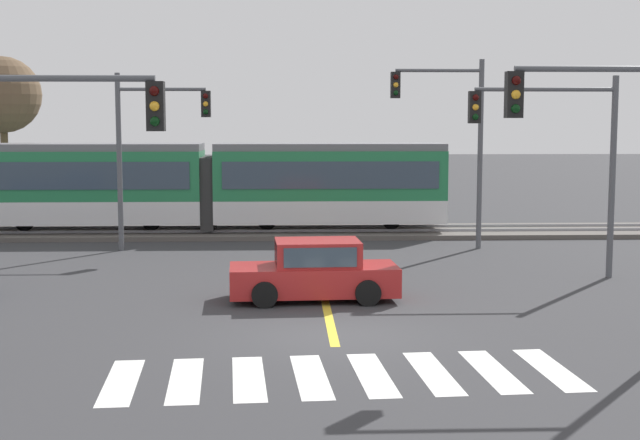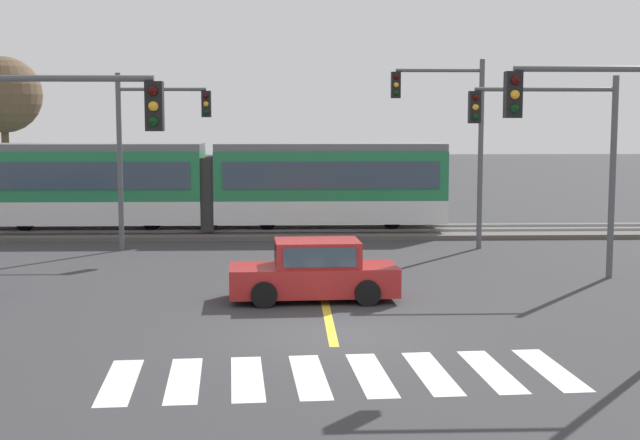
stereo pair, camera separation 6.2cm
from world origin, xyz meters
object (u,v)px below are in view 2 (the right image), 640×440
object	(u,v)px
traffic_light_far_right	(452,126)
bare_tree_far_west	(3,96)
traffic_light_far_left	(150,136)
sedan_crossing	(314,272)
traffic_light_near_right	(625,149)
traffic_light_near_left	(34,161)
traffic_light_mid_right	(562,143)
light_rail_tram	(209,183)

from	to	relation	value
traffic_light_far_right	bare_tree_far_west	size ratio (longest dim) A/B	0.91
traffic_light_far_left	sedan_crossing	bearing A→B (deg)	-58.66
traffic_light_far_left	bare_tree_far_west	distance (m)	11.16
traffic_light_near_right	traffic_light_far_left	distance (m)	17.73
sedan_crossing	traffic_light_near_left	bearing A→B (deg)	-132.69
traffic_light_near_left	traffic_light_far_right	xyz separation A→B (m)	(10.36, 14.53, 0.55)
traffic_light_far_left	traffic_light_near_left	size ratio (longest dim) A/B	1.08
traffic_light_near_right	sedan_crossing	bearing A→B (deg)	141.14
traffic_light_near_right	traffic_light_far_left	xyz separation A→B (m)	(-11.34, 13.63, 0.02)
sedan_crossing	traffic_light_near_right	world-z (taller)	traffic_light_near_right
traffic_light_far_left	traffic_light_mid_right	distance (m)	13.83
traffic_light_far_left	light_rail_tram	bearing A→B (deg)	68.45
traffic_light_near_right	traffic_light_mid_right	xyz separation A→B (m)	(1.15, 7.68, -0.07)
traffic_light_far_right	light_rail_tram	bearing A→B (deg)	154.67
traffic_light_near_right	traffic_light_far_right	size ratio (longest dim) A/B	0.91
light_rail_tram	traffic_light_mid_right	xyz separation A→B (m)	(10.84, -10.12, 1.82)
traffic_light_near_left	bare_tree_far_west	bearing A→B (deg)	108.45
traffic_light_near_right	traffic_light_near_left	xyz separation A→B (m)	(-11.24, -0.90, -0.17)
bare_tree_far_west	traffic_light_mid_right	bearing A→B (deg)	-35.22
traffic_light_far_right	traffic_light_mid_right	bearing A→B (deg)	-71.16
light_rail_tram	traffic_light_far_left	size ratio (longest dim) A/B	3.02
bare_tree_far_west	sedan_crossing	bearing A→B (deg)	-52.88
light_rail_tram	traffic_light_near_left	bearing A→B (deg)	-94.73
traffic_light_near_left	traffic_light_far_right	distance (m)	17.86
traffic_light_near_left	traffic_light_far_right	world-z (taller)	traffic_light_far_right
traffic_light_far_left	traffic_light_far_right	bearing A→B (deg)	-0.01
light_rail_tram	traffic_light_near_left	distance (m)	18.85
traffic_light_mid_right	traffic_light_far_left	bearing A→B (deg)	154.54
sedan_crossing	traffic_light_near_left	size ratio (longest dim) A/B	0.76
traffic_light_near_left	bare_tree_far_west	world-z (taller)	bare_tree_far_west
light_rail_tram	sedan_crossing	size ratio (longest dim) A/B	4.32
sedan_crossing	traffic_light_near_left	xyz separation A→B (m)	(-5.27, -5.71, 3.07)
sedan_crossing	traffic_light_far_right	xyz separation A→B (m)	(5.09, 8.82, 3.63)
light_rail_tram	traffic_light_far_left	bearing A→B (deg)	-111.55
bare_tree_far_west	traffic_light_near_left	bearing A→B (deg)	-71.55
traffic_light_mid_right	traffic_light_far_right	distance (m)	6.30
traffic_light_near_right	bare_tree_far_west	xyz separation A→B (m)	(-18.81, 21.77, 1.62)
traffic_light_near_left	traffic_light_near_right	bearing A→B (deg)	4.59
traffic_light_far_left	traffic_light_near_left	xyz separation A→B (m)	(0.10, -14.53, -0.19)
traffic_light_far_right	traffic_light_near_right	bearing A→B (deg)	-86.31
sedan_crossing	traffic_light_far_right	size ratio (longest dim) A/B	0.65
sedan_crossing	traffic_light_far_left	world-z (taller)	traffic_light_far_left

